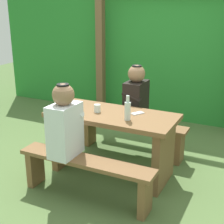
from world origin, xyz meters
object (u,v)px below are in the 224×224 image
picnic_table (112,133)px  drinking_glass (97,108)px  person_white_shirt (65,123)px  bench_near (86,170)px  bench_far (132,130)px  person_black_coat (136,97)px  cell_phone (137,113)px  bottle_left (128,110)px

picnic_table → drinking_glass: drinking_glass is taller
person_white_shirt → drinking_glass: bearing=84.4°
bench_near → bench_far: size_ratio=1.00×
person_black_coat → cell_phone: (0.21, -0.47, -0.04)m
person_white_shirt → bottle_left: bearing=45.9°
picnic_table → drinking_glass: bearing=-169.1°
picnic_table → bench_far: picnic_table is taller
bench_far → cell_phone: size_ratio=10.00×
person_white_shirt → person_black_coat: 1.19m
bench_near → person_black_coat: (0.04, 1.16, 0.45)m
bottle_left → bench_near: bearing=-116.4°
cell_phone → picnic_table: bearing=-124.0°
person_white_shirt → cell_phone: bearing=55.9°
person_black_coat → cell_phone: size_ratio=5.14×
cell_phone → bench_far: bearing=149.9°
person_black_coat → bottle_left: 0.72m
bench_far → person_black_coat: person_black_coat is taller
picnic_table → cell_phone: (0.25, 0.11, 0.23)m
bench_far → cell_phone: bearing=-61.9°
bench_far → person_black_coat: size_ratio=1.95×
bench_far → person_black_coat: (0.04, -0.00, 0.45)m
picnic_table → person_white_shirt: (-0.22, -0.58, 0.27)m
drinking_glass → bottle_left: 0.41m
picnic_table → drinking_glass: 0.32m
person_white_shirt → drinking_glass: 0.55m
bench_far → cell_phone: 0.67m
picnic_table → person_black_coat: person_black_coat is taller
picnic_table → bench_far: bearing=90.0°
picnic_table → person_white_shirt: 0.67m
bench_near → drinking_glass: drinking_glass is taller
drinking_glass → cell_phone: bearing=19.1°
picnic_table → cell_phone: bearing=24.2°
bench_far → bottle_left: bearing=-71.6°
picnic_table → bottle_left: (0.23, -0.11, 0.33)m
bench_far → drinking_glass: drinking_glass is taller
person_white_shirt → cell_phone: (0.47, 0.69, -0.04)m
bench_far → person_white_shirt: 1.26m
person_black_coat → cell_phone: 0.51m
person_white_shirt → person_black_coat: (0.26, 1.16, 0.00)m
bench_near → bench_far: bearing=90.0°
person_white_shirt → picnic_table: bearing=69.3°
bottle_left → drinking_glass: bearing=168.2°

